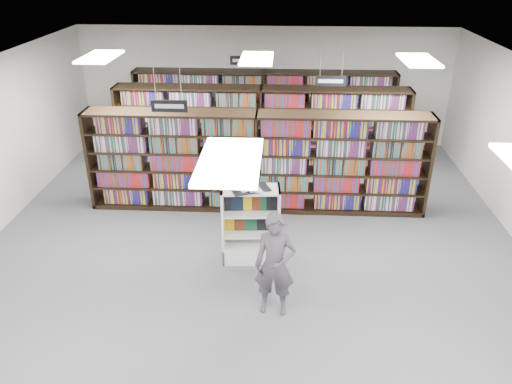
# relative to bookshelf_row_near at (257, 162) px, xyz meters

# --- Properties ---
(floor) EXTENTS (12.00, 12.00, 0.00)m
(floor) POSITION_rel_bookshelf_row_near_xyz_m (0.00, -2.00, -1.05)
(floor) COLOR #47484C
(floor) RESTS_ON ground
(ceiling) EXTENTS (10.00, 12.00, 0.10)m
(ceiling) POSITION_rel_bookshelf_row_near_xyz_m (0.00, -2.00, 2.15)
(ceiling) COLOR white
(ceiling) RESTS_ON wall_back
(wall_back) EXTENTS (10.00, 0.10, 3.20)m
(wall_back) POSITION_rel_bookshelf_row_near_xyz_m (0.00, 4.00, 0.55)
(wall_back) COLOR silver
(wall_back) RESTS_ON ground
(bookshelf_row_near) EXTENTS (7.00, 0.60, 2.10)m
(bookshelf_row_near) POSITION_rel_bookshelf_row_near_xyz_m (0.00, 0.00, 0.00)
(bookshelf_row_near) COLOR black
(bookshelf_row_near) RESTS_ON floor
(bookshelf_row_mid) EXTENTS (7.00, 0.60, 2.10)m
(bookshelf_row_mid) POSITION_rel_bookshelf_row_near_xyz_m (0.00, 2.00, 0.00)
(bookshelf_row_mid) COLOR black
(bookshelf_row_mid) RESTS_ON floor
(bookshelf_row_far) EXTENTS (7.00, 0.60, 2.10)m
(bookshelf_row_far) POSITION_rel_bookshelf_row_near_xyz_m (0.00, 3.70, 0.00)
(bookshelf_row_far) COLOR black
(bookshelf_row_far) RESTS_ON floor
(aisle_sign_left) EXTENTS (0.65, 0.02, 0.80)m
(aisle_sign_left) POSITION_rel_bookshelf_row_near_xyz_m (-1.50, -1.00, 1.48)
(aisle_sign_left) COLOR #B2B2B7
(aisle_sign_left) RESTS_ON ceiling
(aisle_sign_right) EXTENTS (0.65, 0.02, 0.80)m
(aisle_sign_right) POSITION_rel_bookshelf_row_near_xyz_m (1.50, 1.00, 1.48)
(aisle_sign_right) COLOR #B2B2B7
(aisle_sign_right) RESTS_ON ceiling
(aisle_sign_center) EXTENTS (0.65, 0.02, 0.80)m
(aisle_sign_center) POSITION_rel_bookshelf_row_near_xyz_m (-0.50, 3.00, 1.48)
(aisle_sign_center) COLOR #B2B2B7
(aisle_sign_center) RESTS_ON ceiling
(troffer_front_center) EXTENTS (0.60, 1.20, 0.04)m
(troffer_front_center) POSITION_rel_bookshelf_row_near_xyz_m (0.00, -5.00, 2.11)
(troffer_front_center) COLOR white
(troffer_front_center) RESTS_ON ceiling
(troffer_back_left) EXTENTS (0.60, 1.20, 0.04)m
(troffer_back_left) POSITION_rel_bookshelf_row_near_xyz_m (-3.00, 0.00, 2.11)
(troffer_back_left) COLOR white
(troffer_back_left) RESTS_ON ceiling
(troffer_back_center) EXTENTS (0.60, 1.20, 0.04)m
(troffer_back_center) POSITION_rel_bookshelf_row_near_xyz_m (0.00, 0.00, 2.11)
(troffer_back_center) COLOR white
(troffer_back_center) RESTS_ON ceiling
(troffer_back_right) EXTENTS (0.60, 1.20, 0.04)m
(troffer_back_right) POSITION_rel_bookshelf_row_near_xyz_m (3.00, 0.00, 2.11)
(troffer_back_right) COLOR white
(troffer_back_right) RESTS_ON ceiling
(endcap_display) EXTENTS (1.03, 0.57, 1.40)m
(endcap_display) POSITION_rel_bookshelf_row_near_xyz_m (-0.00, -1.94, -0.57)
(endcap_display) COLOR white
(endcap_display) RESTS_ON floor
(open_book) EXTENTS (0.73, 0.59, 0.13)m
(open_book) POSITION_rel_bookshelf_row_near_xyz_m (-0.01, -2.01, 0.38)
(open_book) COLOR black
(open_book) RESTS_ON endcap_display
(shopper) EXTENTS (0.64, 0.45, 1.67)m
(shopper) POSITION_rel_bookshelf_row_near_xyz_m (0.45, -3.38, -0.22)
(shopper) COLOR #47434C
(shopper) RESTS_ON floor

